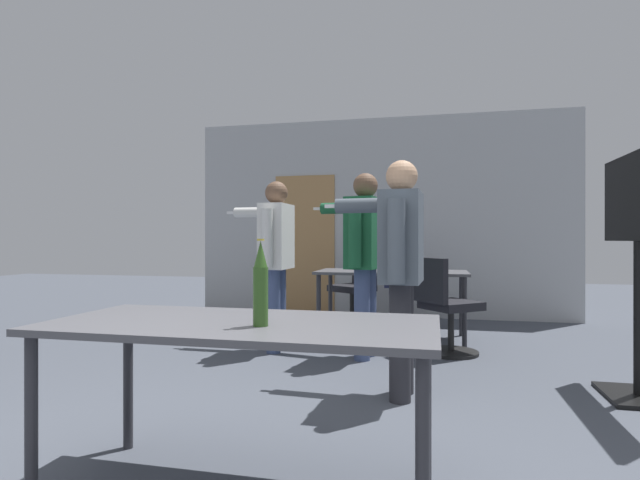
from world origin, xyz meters
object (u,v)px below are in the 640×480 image
at_px(office_chair_near_pushed, 404,293).
at_px(office_chair_far_right, 445,309).
at_px(person_right_polo, 364,247).
at_px(person_left_plaid, 400,256).
at_px(beer_bottle, 261,285).
at_px(office_chair_side_rolled, 356,290).
at_px(tv_screen, 639,237).
at_px(person_near_casual, 275,249).

distance_m(office_chair_near_pushed, office_chair_far_right, 1.51).
height_order(person_right_polo, office_chair_far_right, person_right_polo).
bearing_deg(person_left_plaid, office_chair_far_right, -10.70).
distance_m(office_chair_far_right, beer_bottle, 3.13).
xyz_separation_m(person_right_polo, office_chair_far_right, (0.74, 0.29, -0.59)).
height_order(office_chair_near_pushed, office_chair_side_rolled, office_chair_side_rolled).
height_order(tv_screen, person_left_plaid, tv_screen).
bearing_deg(tv_screen, office_chair_near_pushed, -144.81).
xyz_separation_m(person_left_plaid, office_chair_far_right, (0.33, 1.39, -0.55)).
bearing_deg(person_right_polo, office_chair_far_right, -58.53).
height_order(person_near_casual, office_chair_near_pushed, person_near_casual).
distance_m(office_chair_near_pushed, office_chair_side_rolled, 0.62).
bearing_deg(tv_screen, person_left_plaid, -78.33).
relative_size(person_near_casual, office_chair_near_pushed, 1.81).
relative_size(person_right_polo, office_chair_side_rolled, 1.84).
bearing_deg(tv_screen, office_chair_side_rolled, -136.84).
height_order(person_near_casual, person_left_plaid, person_near_casual).
relative_size(person_near_casual, office_chair_side_rolled, 1.79).
bearing_deg(person_left_plaid, tv_screen, -75.44).
bearing_deg(person_right_polo, person_left_plaid, -149.41).
relative_size(person_near_casual, person_left_plaid, 1.01).
bearing_deg(person_near_casual, beer_bottle, -162.66).
relative_size(person_left_plaid, office_chair_far_right, 1.78).
bearing_deg(person_left_plaid, beer_bottle, 167.13).
bearing_deg(person_near_casual, person_left_plaid, -131.93).
distance_m(office_chair_side_rolled, beer_bottle, 4.50).
bearing_deg(office_chair_far_right, tv_screen, 10.04).
height_order(person_right_polo, person_left_plaid, person_right_polo).
xyz_separation_m(tv_screen, beer_bottle, (-2.07, -1.94, -0.20)).
distance_m(person_left_plaid, office_chair_far_right, 1.53).
xyz_separation_m(person_near_casual, person_left_plaid, (1.30, -1.19, -0.02)).
height_order(person_left_plaid, office_chair_side_rolled, person_left_plaid).
bearing_deg(person_near_casual, office_chair_near_pushed, -35.34).
relative_size(tv_screen, person_near_casual, 1.03).
relative_size(person_left_plaid, office_chair_near_pushed, 1.79).
relative_size(tv_screen, office_chair_near_pushed, 1.86).
bearing_deg(person_near_casual, tv_screen, -105.90).
xyz_separation_m(person_right_polo, office_chair_near_pushed, (0.27, 1.72, -0.60)).
distance_m(tv_screen, person_right_polo, 2.17).
bearing_deg(beer_bottle, tv_screen, 43.09).
xyz_separation_m(person_right_polo, person_left_plaid, (0.41, -1.10, -0.04)).
distance_m(person_left_plaid, beer_bottle, 1.67).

